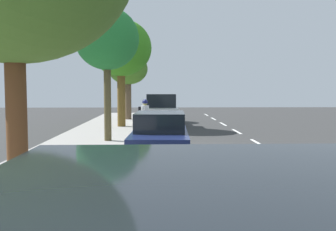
{
  "coord_description": "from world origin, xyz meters",
  "views": [
    {
      "loc": [
        1.01,
        13.86,
        2.29
      ],
      "look_at": [
        0.49,
        -5.27,
        0.91
      ],
      "focal_mm": 40.37,
      "sensor_mm": 36.0,
      "label": 1
    }
  ],
  "objects_px": {
    "bicycle_at_curb": "(149,129)",
    "cyclist_with_backpack": "(145,113)",
    "street_tree_mid_block": "(121,49)",
    "parked_sedan_dark_blue_second": "(160,136)",
    "street_tree_far_end": "(107,40)",
    "parked_pickup_white_nearest": "(160,111)",
    "street_tree_near_cyclist": "(128,70)"
  },
  "relations": [
    {
      "from": "cyclist_with_backpack",
      "to": "street_tree_far_end",
      "type": "xyz_separation_m",
      "value": [
        1.43,
        2.61,
        3.2
      ]
    },
    {
      "from": "parked_pickup_white_nearest",
      "to": "street_tree_near_cyclist",
      "type": "distance_m",
      "value": 4.66
    },
    {
      "from": "bicycle_at_curb",
      "to": "street_tree_mid_block",
      "type": "height_order",
      "value": "street_tree_mid_block"
    },
    {
      "from": "cyclist_with_backpack",
      "to": "street_tree_near_cyclist",
      "type": "distance_m",
      "value": 8.82
    },
    {
      "from": "bicycle_at_curb",
      "to": "street_tree_far_end",
      "type": "xyz_separation_m",
      "value": [
        1.65,
        2.14,
        3.91
      ]
    },
    {
      "from": "street_tree_near_cyclist",
      "to": "street_tree_far_end",
      "type": "xyz_separation_m",
      "value": [
        0.0,
        10.94,
        0.7
      ]
    },
    {
      "from": "parked_pickup_white_nearest",
      "to": "street_tree_mid_block",
      "type": "xyz_separation_m",
      "value": [
        2.23,
        1.93,
        3.63
      ]
    },
    {
      "from": "parked_sedan_dark_blue_second",
      "to": "street_tree_mid_block",
      "type": "height_order",
      "value": "street_tree_mid_block"
    },
    {
      "from": "parked_pickup_white_nearest",
      "to": "street_tree_near_cyclist",
      "type": "bearing_deg",
      "value": -54.16
    },
    {
      "from": "parked_sedan_dark_blue_second",
      "to": "cyclist_with_backpack",
      "type": "relative_size",
      "value": 2.53
    },
    {
      "from": "bicycle_at_curb",
      "to": "street_tree_mid_block",
      "type": "relative_size",
      "value": 0.24
    },
    {
      "from": "bicycle_at_curb",
      "to": "cyclist_with_backpack",
      "type": "relative_size",
      "value": 0.84
    },
    {
      "from": "bicycle_at_curb",
      "to": "street_tree_far_end",
      "type": "height_order",
      "value": "street_tree_far_end"
    },
    {
      "from": "bicycle_at_curb",
      "to": "street_tree_far_end",
      "type": "relative_size",
      "value": 0.27
    },
    {
      "from": "parked_pickup_white_nearest",
      "to": "street_tree_mid_block",
      "type": "relative_size",
      "value": 0.88
    },
    {
      "from": "parked_pickup_white_nearest",
      "to": "street_tree_near_cyclist",
      "type": "relative_size",
      "value": 1.16
    },
    {
      "from": "cyclist_with_backpack",
      "to": "bicycle_at_curb",
      "type": "bearing_deg",
      "value": 115.67
    },
    {
      "from": "parked_pickup_white_nearest",
      "to": "bicycle_at_curb",
      "type": "distance_m",
      "value": 5.76
    },
    {
      "from": "street_tree_mid_block",
      "to": "street_tree_far_end",
      "type": "bearing_deg",
      "value": 90.0
    },
    {
      "from": "parked_sedan_dark_blue_second",
      "to": "street_tree_near_cyclist",
      "type": "distance_m",
      "value": 14.85
    },
    {
      "from": "street_tree_near_cyclist",
      "to": "street_tree_far_end",
      "type": "relative_size",
      "value": 0.84
    },
    {
      "from": "cyclist_with_backpack",
      "to": "street_tree_near_cyclist",
      "type": "relative_size",
      "value": 0.38
    },
    {
      "from": "cyclist_with_backpack",
      "to": "parked_pickup_white_nearest",
      "type": "bearing_deg",
      "value": -98.68
    },
    {
      "from": "street_tree_mid_block",
      "to": "parked_sedan_dark_blue_second",
      "type": "bearing_deg",
      "value": 102.84
    },
    {
      "from": "parked_sedan_dark_blue_second",
      "to": "bicycle_at_curb",
      "type": "height_order",
      "value": "parked_sedan_dark_blue_second"
    },
    {
      "from": "street_tree_near_cyclist",
      "to": "street_tree_mid_block",
      "type": "bearing_deg",
      "value": 90.0
    },
    {
      "from": "bicycle_at_curb",
      "to": "street_tree_near_cyclist",
      "type": "xyz_separation_m",
      "value": [
        1.65,
        -8.8,
        3.21
      ]
    },
    {
      "from": "bicycle_at_curb",
      "to": "street_tree_far_end",
      "type": "distance_m",
      "value": 4.75
    },
    {
      "from": "street_tree_near_cyclist",
      "to": "street_tree_mid_block",
      "type": "distance_m",
      "value": 5.11
    },
    {
      "from": "bicycle_at_curb",
      "to": "street_tree_near_cyclist",
      "type": "relative_size",
      "value": 0.32
    },
    {
      "from": "cyclist_with_backpack",
      "to": "street_tree_mid_block",
      "type": "relative_size",
      "value": 0.29
    },
    {
      "from": "cyclist_with_backpack",
      "to": "street_tree_near_cyclist",
      "type": "height_order",
      "value": "street_tree_near_cyclist"
    }
  ]
}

